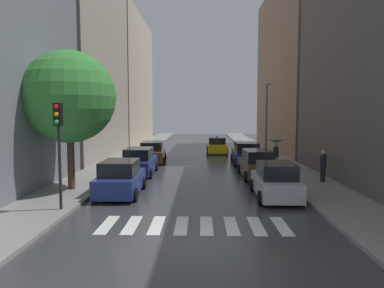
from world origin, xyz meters
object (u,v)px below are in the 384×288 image
at_px(parked_car_left_third, 152,153).
at_px(parked_car_right_second, 257,165).
at_px(parked_car_left_second, 139,162).
at_px(street_tree_left, 69,97).
at_px(lamp_post_right, 266,115).
at_px(traffic_light_left_corner, 58,132).
at_px(parked_car_right_third, 246,154).
at_px(pedestrian_near_tree, 276,147).
at_px(parked_car_right_nearest, 276,182).
at_px(parked_car_left_nearest, 120,179).
at_px(taxi_midroad, 217,146).
at_px(pedestrian_foreground, 323,165).

relative_size(parked_car_left_third, parked_car_right_second, 1.04).
bearing_deg(parked_car_left_second, street_tree_left, 153.33).
bearing_deg(parked_car_left_second, parked_car_left_third, -0.87).
relative_size(street_tree_left, lamp_post_right, 1.11).
bearing_deg(traffic_light_left_corner, lamp_post_right, 53.93).
height_order(parked_car_left_third, parked_car_right_second, parked_car_right_second).
distance_m(parked_car_right_third, pedestrian_near_tree, 3.78).
bearing_deg(parked_car_left_third, traffic_light_left_corner, 170.77).
relative_size(parked_car_right_nearest, pedestrian_near_tree, 2.05).
bearing_deg(parked_car_left_nearest, parked_car_right_nearest, -94.49).
bearing_deg(pedestrian_near_tree, parked_car_left_third, -83.10).
distance_m(parked_car_right_third, lamp_post_right, 3.65).
height_order(parked_car_right_third, pedestrian_near_tree, pedestrian_near_tree).
xyz_separation_m(parked_car_left_third, parked_car_right_nearest, (7.55, -12.41, -0.01)).
bearing_deg(lamp_post_right, parked_car_left_second, -147.77).
bearing_deg(parked_car_left_second, parked_car_right_third, -57.80).
bearing_deg(street_tree_left, parked_car_right_nearest, -6.64).
relative_size(parked_car_right_nearest, street_tree_left, 0.60).
relative_size(street_tree_left, traffic_light_left_corner, 1.64).
xyz_separation_m(parked_car_left_second, parked_car_right_nearest, (7.61, -6.45, -0.03)).
height_order(parked_car_left_nearest, taxi_midroad, taxi_midroad).
bearing_deg(parked_car_right_second, parked_car_right_third, -2.37).
distance_m(pedestrian_near_tree, traffic_light_left_corner, 15.43).
distance_m(parked_car_left_third, pedestrian_foreground, 14.14).
bearing_deg(parked_car_right_second, pedestrian_foreground, -123.03).
distance_m(taxi_midroad, street_tree_left, 20.41).
bearing_deg(street_tree_left, parked_car_left_nearest, -14.41).
bearing_deg(traffic_light_left_corner, parked_car_left_nearest, 62.05).
bearing_deg(street_tree_left, traffic_light_left_corner, -76.13).
bearing_deg(parked_car_right_third, parked_car_left_nearest, 145.41).
xyz_separation_m(parked_car_left_second, taxi_midroad, (5.69, 12.92, -0.06)).
distance_m(taxi_midroad, traffic_light_left_corner, 23.44).
xyz_separation_m(pedestrian_foreground, street_tree_left, (-13.62, -2.27, 3.75)).
bearing_deg(taxi_midroad, parked_car_left_third, 141.87).
height_order(parked_car_right_nearest, street_tree_left, street_tree_left).
distance_m(pedestrian_foreground, street_tree_left, 14.31).
xyz_separation_m(parked_car_left_third, taxi_midroad, (5.63, 6.97, -0.04)).
bearing_deg(taxi_midroad, pedestrian_near_tree, -161.62).
height_order(parked_car_right_third, taxi_midroad, taxi_midroad).
xyz_separation_m(parked_car_left_nearest, pedestrian_foreground, (10.93, 2.96, 0.30)).
distance_m(parked_car_right_nearest, lamp_post_right, 12.85).
bearing_deg(traffic_light_left_corner, parked_car_right_third, 56.58).
bearing_deg(parked_car_left_third, lamp_post_right, -93.17).
relative_size(parked_car_left_nearest, parked_car_right_third, 0.92).
xyz_separation_m(parked_car_right_nearest, lamp_post_right, (1.75, 12.35, 3.07)).
distance_m(parked_car_right_second, traffic_light_left_corner, 12.64).
xyz_separation_m(parked_car_right_second, street_tree_left, (-10.20, -4.34, 4.04)).
relative_size(parked_car_right_second, pedestrian_near_tree, 2.24).
relative_size(pedestrian_near_tree, lamp_post_right, 0.32).
bearing_deg(pedestrian_near_tree, parked_car_right_third, -121.01).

